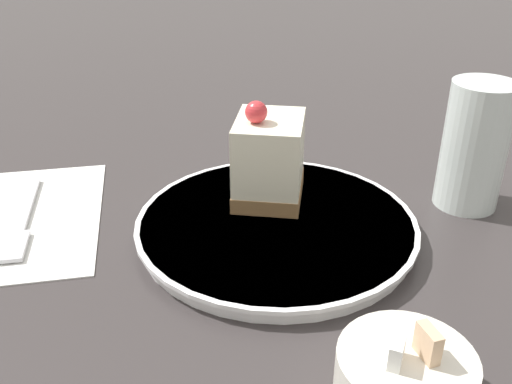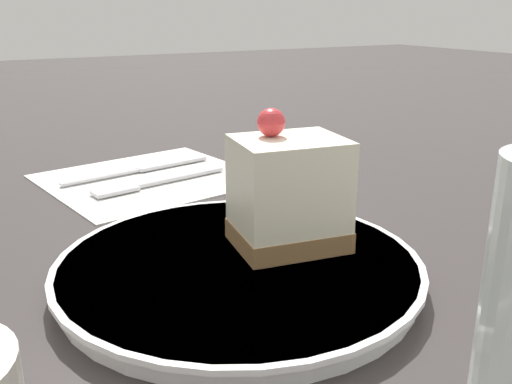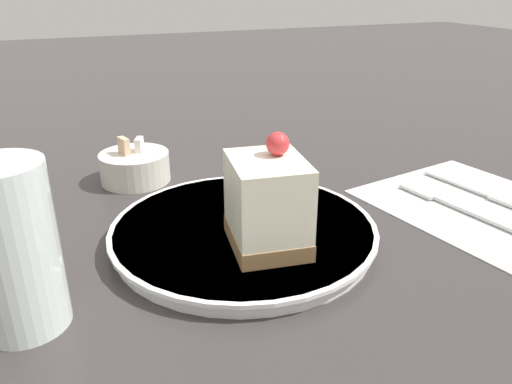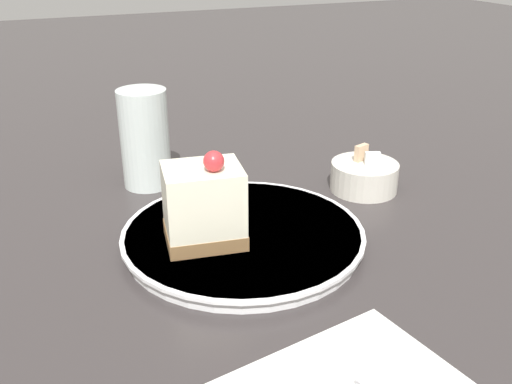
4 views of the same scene
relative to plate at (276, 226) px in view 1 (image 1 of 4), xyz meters
The scene contains 6 objects.
ground_plane 0.05m from the plate, 40.08° to the right, with size 4.00×4.00×0.00m, color #383333.
plate is the anchor object (origin of this frame).
cake_slice 0.07m from the plate, 82.70° to the right, with size 0.08×0.09×0.11m.
fork 0.25m from the plate, ahead, with size 0.04×0.17×0.00m.
sugar_bowl 0.22m from the plate, 109.49° to the left, with size 0.09×0.09×0.06m.
drinking_glass 0.22m from the plate, 163.81° to the right, with size 0.07×0.07×0.13m.
Camera 1 is at (-0.01, 0.50, 0.30)m, focal length 40.00 mm.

